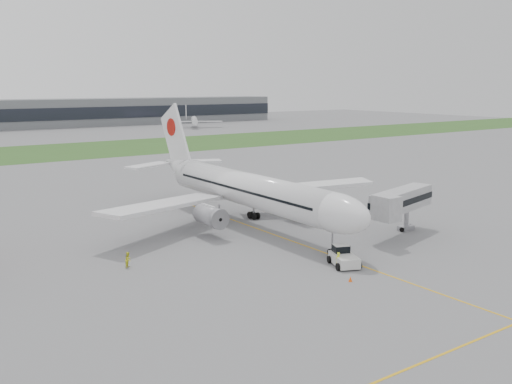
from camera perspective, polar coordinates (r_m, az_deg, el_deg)
ground at (r=83.94m, az=0.68°, el=-3.89°), size 600.00×600.00×0.00m
apron_markings at (r=80.07m, az=2.77°, el=-4.62°), size 70.00×70.00×0.04m
grass_strip at (r=193.16m, az=-20.53°, el=3.73°), size 600.00×50.00×0.02m
airliner at (r=86.64m, az=-1.18°, el=0.41°), size 48.13×53.95×17.88m
pushback_tug at (r=68.80m, az=8.72°, el=-6.42°), size 4.19×4.99×2.24m
jet_bridge at (r=82.29m, az=14.15°, el=-0.94°), size 14.28×7.48×6.75m
safety_cone_left at (r=63.58m, az=9.42°, el=-8.58°), size 0.43×0.43×0.59m
safety_cone_right at (r=69.98m, az=10.34°, el=-6.81°), size 0.43×0.43×0.59m
ground_crew_near at (r=67.64m, az=8.19°, el=-6.76°), size 0.78×0.58×1.92m
ground_crew_far at (r=68.88m, az=-12.66°, el=-6.62°), size 1.15×1.13×1.87m
distant_aircraft_right at (r=288.12m, az=-6.16°, el=6.42°), size 35.96×34.57×10.62m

